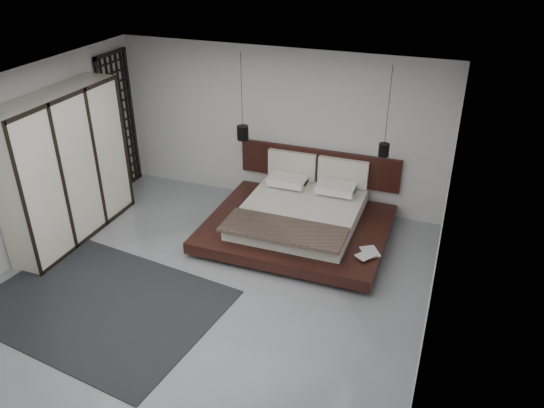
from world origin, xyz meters
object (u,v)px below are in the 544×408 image
at_px(bed, 300,218).
at_px(pendant_left, 243,133).
at_px(rug, 101,304).
at_px(wardrobe, 65,168).
at_px(pendant_right, 384,149).
at_px(lattice_screen, 119,123).

distance_m(bed, pendant_left, 1.73).
bearing_deg(bed, rug, -125.94).
relative_size(pendant_left, wardrobe, 0.60).
bearing_deg(pendant_right, wardrobe, -159.35).
xyz_separation_m(pendant_right, rug, (-3.17, -3.20, -1.49)).
height_order(pendant_right, wardrobe, pendant_right).
bearing_deg(lattice_screen, bed, -8.34).
xyz_separation_m(lattice_screen, bed, (3.73, -0.55, -1.00)).
height_order(bed, wardrobe, wardrobe).
bearing_deg(wardrobe, rug, -43.84).
xyz_separation_m(pendant_left, rug, (-0.79, -3.20, -1.46)).
distance_m(pendant_left, pendant_right, 2.38).
height_order(lattice_screen, bed, lattice_screen).
xyz_separation_m(bed, pendant_right, (1.19, 0.47, 1.20)).
bearing_deg(wardrobe, pendant_right, 20.65).
bearing_deg(bed, wardrobe, -159.63).
height_order(pendant_right, rug, pendant_right).
distance_m(wardrobe, rug, 2.39).
distance_m(bed, pendant_right, 1.75).
bearing_deg(pendant_right, bed, -158.54).
height_order(pendant_left, rug, pendant_left).
height_order(bed, pendant_left, pendant_left).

